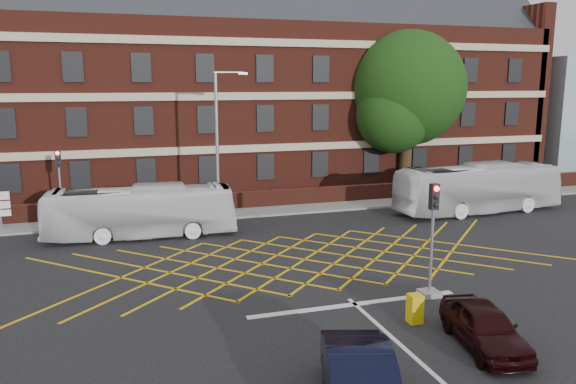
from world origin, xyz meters
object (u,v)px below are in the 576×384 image
object	(u,v)px
bus_right	(478,188)
traffic_light_near	(431,251)
car_maroon	(484,326)
car_navy	(361,384)
street_lamp	(219,174)
utility_cabinet	(415,309)
bus_left	(141,212)
traffic_light_far	(61,195)
deciduous_tree	(407,96)

from	to	relation	value
bus_right	traffic_light_near	xyz separation A→B (m)	(-10.27, -11.30, 0.26)
car_maroon	car_navy	bearing A→B (deg)	-147.03
street_lamp	bus_right	bearing A→B (deg)	-6.49
bus_right	car_maroon	bearing A→B (deg)	141.79
utility_cabinet	traffic_light_near	bearing A→B (deg)	47.88
street_lamp	utility_cabinet	distance (m)	15.66
car_maroon	street_lamp	xyz separation A→B (m)	(-4.77, 17.23, 2.21)
traffic_light_near	utility_cabinet	bearing A→B (deg)	-132.12
car_maroon	traffic_light_near	size ratio (longest dim) A/B	0.91
car_navy	car_maroon	bearing A→B (deg)	38.91
bus_left	car_maroon	world-z (taller)	bus_left
traffic_light_far	street_lamp	distance (m)	8.77
deciduous_tree	utility_cabinet	distance (m)	24.75
deciduous_tree	traffic_light_near	distance (m)	21.98
bus_left	deciduous_tree	distance (m)	21.43
traffic_light_near	car_maroon	bearing A→B (deg)	-99.27
bus_left	car_navy	distance (m)	18.40
car_navy	street_lamp	distance (m)	19.40
car_navy	deciduous_tree	world-z (taller)	deciduous_tree
traffic_light_near	utility_cabinet	size ratio (longest dim) A/B	4.38
car_navy	bus_right	bearing A→B (deg)	64.22
traffic_light_far	street_lamp	bearing A→B (deg)	-14.50
car_navy	street_lamp	size ratio (longest dim) A/B	0.55
utility_cabinet	traffic_light_far	bearing A→B (deg)	125.14
car_maroon	traffic_light_far	bearing A→B (deg)	134.85
car_navy	bus_left	bearing A→B (deg)	119.50
traffic_light_far	utility_cabinet	xyz separation A→B (m)	(12.11, -17.21, -1.28)
car_maroon	street_lamp	bearing A→B (deg)	116.11
traffic_light_far	traffic_light_near	bearing A→B (deg)	-47.75
car_navy	traffic_light_near	xyz separation A→B (m)	(5.69, 6.20, 0.99)
car_maroon	deciduous_tree	size ratio (longest dim) A/B	0.34
car_navy	deciduous_tree	bearing A→B (deg)	75.58
bus_left	deciduous_tree	xyz separation A→B (m)	(19.33, 7.40, 5.57)
traffic_light_near	deciduous_tree	bearing A→B (deg)	63.52
bus_left	utility_cabinet	distance (m)	15.88
bus_left	car_navy	size ratio (longest dim) A/B	2.06
car_navy	traffic_light_near	world-z (taller)	traffic_light_near
bus_left	traffic_light_near	world-z (taller)	traffic_light_near
car_navy	traffic_light_far	world-z (taller)	traffic_light_far
bus_left	bus_right	size ratio (longest dim) A/B	0.89
deciduous_tree	street_lamp	xyz separation A→B (m)	(-14.97, -6.04, -4.03)
street_lamp	utility_cabinet	bearing A→B (deg)	-76.22
traffic_light_far	utility_cabinet	distance (m)	21.08
bus_right	traffic_light_far	world-z (taller)	traffic_light_far
car_maroon	bus_left	bearing A→B (deg)	130.55
car_maroon	traffic_light_far	xyz separation A→B (m)	(-13.19, 19.40, 1.10)
deciduous_tree	traffic_light_near	bearing A→B (deg)	-116.48
traffic_light_far	bus_left	bearing A→B (deg)	-41.03
bus_right	car_maroon	size ratio (longest dim) A/B	2.77
car_navy	deciduous_tree	distance (m)	30.18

